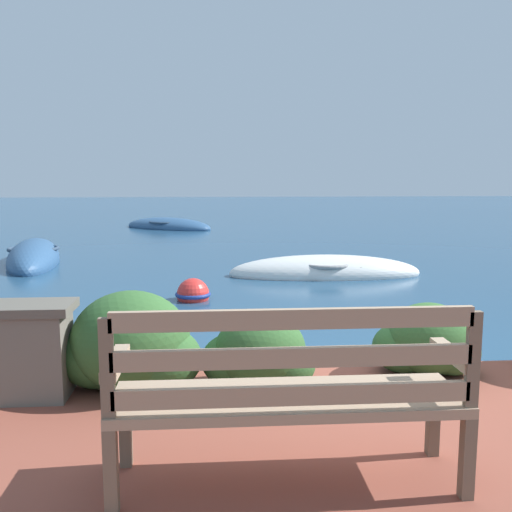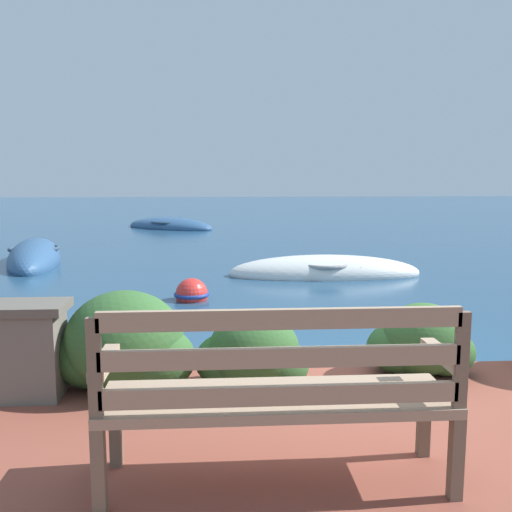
{
  "view_description": "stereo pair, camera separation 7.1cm",
  "coord_description": "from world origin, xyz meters",
  "px_view_note": "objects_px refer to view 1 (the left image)",
  "views": [
    {
      "loc": [
        -1.08,
        -4.33,
        1.73
      ],
      "look_at": [
        -0.3,
        6.36,
        0.19
      ],
      "focal_mm": 40.0,
      "sensor_mm": 36.0,
      "label": 1
    },
    {
      "loc": [
        -1.01,
        -4.34,
        1.73
      ],
      "look_at": [
        -0.3,
        6.36,
        0.19
      ],
      "focal_mm": 40.0,
      "sensor_mm": 36.0,
      "label": 2
    }
  ],
  "objects_px": {
    "park_bench": "(289,391)",
    "rowboat_far": "(168,227)",
    "rowboat_mid": "(34,259)",
    "mooring_buoy": "(193,294)",
    "rowboat_nearest": "(325,273)"
  },
  "relations": [
    {
      "from": "rowboat_mid",
      "to": "mooring_buoy",
      "type": "bearing_deg",
      "value": -150.53
    },
    {
      "from": "rowboat_nearest",
      "to": "rowboat_far",
      "type": "height_order",
      "value": "rowboat_nearest"
    },
    {
      "from": "rowboat_nearest",
      "to": "rowboat_mid",
      "type": "relative_size",
      "value": 0.95
    },
    {
      "from": "park_bench",
      "to": "rowboat_mid",
      "type": "distance_m",
      "value": 9.71
    },
    {
      "from": "rowboat_nearest",
      "to": "mooring_buoy",
      "type": "bearing_deg",
      "value": -139.38
    },
    {
      "from": "rowboat_mid",
      "to": "mooring_buoy",
      "type": "height_order",
      "value": "rowboat_mid"
    },
    {
      "from": "rowboat_mid",
      "to": "park_bench",
      "type": "bearing_deg",
      "value": -168.54
    },
    {
      "from": "rowboat_mid",
      "to": "rowboat_far",
      "type": "xyz_separation_m",
      "value": [
        2.08,
        7.07,
        -0.01
      ]
    },
    {
      "from": "rowboat_nearest",
      "to": "rowboat_far",
      "type": "distance_m",
      "value": 9.57
    },
    {
      "from": "park_bench",
      "to": "rowboat_nearest",
      "type": "height_order",
      "value": "park_bench"
    },
    {
      "from": "rowboat_nearest",
      "to": "rowboat_mid",
      "type": "distance_m",
      "value": 5.77
    },
    {
      "from": "mooring_buoy",
      "to": "rowboat_mid",
      "type": "bearing_deg",
      "value": 131.88
    },
    {
      "from": "rowboat_far",
      "to": "mooring_buoy",
      "type": "height_order",
      "value": "rowboat_far"
    },
    {
      "from": "park_bench",
      "to": "rowboat_nearest",
      "type": "bearing_deg",
      "value": 76.38
    },
    {
      "from": "park_bench",
      "to": "rowboat_far",
      "type": "xyz_separation_m",
      "value": [
        -1.84,
        15.93,
        -0.65
      ]
    }
  ]
}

